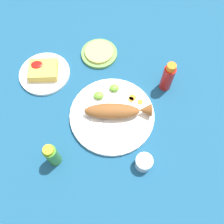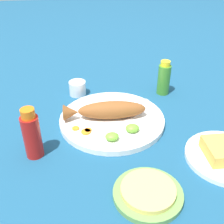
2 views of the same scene
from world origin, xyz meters
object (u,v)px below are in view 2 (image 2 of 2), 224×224
Objects in this scene: main_plate at (112,120)px; fried_fish at (106,110)px; salt_cup at (78,89)px; tortilla_plate at (148,194)px; hot_sauce_bottle_red at (32,135)px; hot_sauce_bottle_green at (164,78)px; fork_far at (138,114)px; fork_near at (131,107)px.

main_plate is 1.29× the size of fried_fish.
salt_cup is 0.38× the size of tortilla_plate.
tortilla_plate is at bearing -32.82° from hot_sauce_bottle_red.
fried_fish is 0.29m from hot_sauce_bottle_green.
fried_fish is at bearing -65.64° from salt_cup.
fork_far is at bearing 24.26° from hot_sauce_bottle_red.
hot_sauce_bottle_red is at bearing -110.04° from salt_cup.
salt_cup is at bearing 108.66° from fork_near.
hot_sauce_bottle_green reaches higher than salt_cup.
fried_fish is at bearing 101.87° from tortilla_plate.
fried_fish reaches higher than main_plate.
fried_fish is 0.25m from hot_sauce_bottle_red.
fork_near is 1.28× the size of hot_sauce_bottle_green.
main_plate is 0.04m from fried_fish.
tortilla_plate is at bearing -76.04° from fried_fish.
hot_sauce_bottle_green reaches higher than fried_fish.
main_plate is 2.02× the size of fork_near.
fork_far reaches higher than tortilla_plate.
hot_sauce_bottle_red is at bearing -179.64° from fork_near.
fork_near is 0.23m from salt_cup.
hot_sauce_bottle_red is 0.53m from hot_sauce_bottle_green.
fried_fish is at bearing 177.91° from main_plate.
fried_fish is at bearing -143.56° from hot_sauce_bottle_green.
hot_sauce_bottle_red is 1.14× the size of hot_sauce_bottle_green.
fork_far is 0.92× the size of tortilla_plate.
main_plate is at bearing 30.26° from hot_sauce_bottle_red.
salt_cup is at bearing 106.93° from tortilla_plate.
main_plate is at bearing 145.01° from fork_far.
fork_near is at bearing -39.94° from salt_cup.
hot_sauce_bottle_red is (-0.21, -0.13, 0.02)m from fried_fish.
tortilla_plate is (0.05, -0.31, -0.00)m from main_plate.
hot_sauce_bottle_green reaches higher than fork_near.
hot_sauce_bottle_red is (-0.30, -0.18, 0.05)m from fork_near.
hot_sauce_bottle_red reaches higher than main_plate.
fork_far is 0.32m from tortilla_plate.
hot_sauce_bottle_red is at bearing -145.42° from hot_sauce_bottle_green.
fork_far is 2.40× the size of salt_cup.
hot_sauce_bottle_green is at bearing 11.24° from fork_far.
main_plate is 0.28m from hot_sauce_bottle_green.
fork_far is 1.15× the size of hot_sauce_bottle_green.
main_plate is 0.27m from hot_sauce_bottle_red.
main_plate is 5.37× the size of salt_cup.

